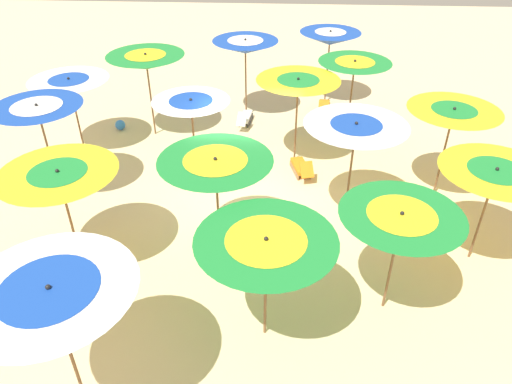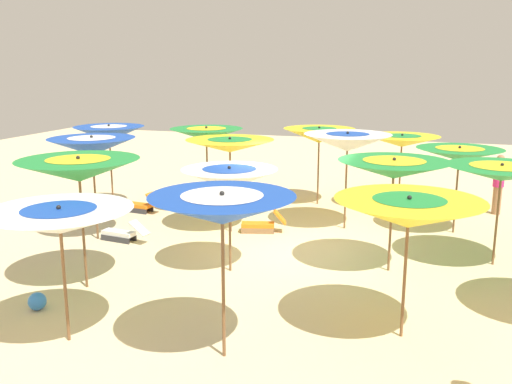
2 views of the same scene
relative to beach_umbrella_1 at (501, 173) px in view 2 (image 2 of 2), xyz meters
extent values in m
cube|color=beige|center=(0.59, -4.28, -2.00)|extent=(40.86, 40.86, 0.04)
cylinder|color=brown|center=(0.00, 0.00, -1.00)|extent=(0.05, 0.05, 1.97)
cone|color=#1E8C38|center=(0.00, 0.00, -0.01)|extent=(2.27, 2.27, 0.31)
cone|color=yellow|center=(0.00, 0.00, 0.07)|extent=(1.29, 1.29, 0.18)
sphere|color=black|center=(0.00, 0.00, 0.18)|extent=(0.07, 0.07, 0.07)
cylinder|color=brown|center=(-2.21, -0.76, -0.98)|extent=(0.05, 0.05, 2.00)
cone|color=#1E8C38|center=(-2.21, -0.76, 0.01)|extent=(2.10, 2.10, 0.31)
cone|color=yellow|center=(-2.21, -0.76, 0.09)|extent=(1.16, 1.16, 0.17)
sphere|color=black|center=(-2.21, -0.76, 0.20)|extent=(0.07, 0.07, 0.07)
cylinder|color=brown|center=(-4.26, -2.27, -0.98)|extent=(0.05, 0.05, 2.00)
cone|color=yellow|center=(-4.26, -2.27, 0.02)|extent=(2.15, 2.15, 0.32)
cone|color=#1E8C38|center=(-4.26, -2.27, 0.10)|extent=(1.08, 1.08, 0.16)
sphere|color=black|center=(-4.26, -2.27, 0.21)|extent=(0.07, 0.07, 0.07)
cylinder|color=brown|center=(3.94, -1.64, -0.99)|extent=(0.05, 0.05, 1.99)
cone|color=yellow|center=(3.94, -1.64, 0.01)|extent=(2.24, 2.24, 0.44)
cone|color=#1E8C38|center=(3.94, -1.64, 0.13)|extent=(1.09, 1.09, 0.21)
sphere|color=black|center=(3.94, -1.64, 0.26)|extent=(0.07, 0.07, 0.07)
cylinder|color=brown|center=(1.05, -2.09, -0.92)|extent=(0.05, 0.05, 2.12)
cone|color=#1E8C38|center=(1.05, -2.09, 0.14)|extent=(2.22, 2.22, 0.36)
cone|color=yellow|center=(1.05, -2.09, 0.23)|extent=(1.24, 1.24, 0.20)
sphere|color=black|center=(1.05, -2.09, 0.35)|extent=(0.07, 0.07, 0.07)
cylinder|color=brown|center=(-1.73, -3.45, -0.86)|extent=(0.05, 0.05, 2.24)
cone|color=white|center=(-1.73, -3.45, 0.26)|extent=(2.20, 2.20, 0.44)
cone|color=#1947B2|center=(-1.73, -3.45, 0.38)|extent=(1.08, 1.08, 0.22)
sphere|color=black|center=(-1.73, -3.45, 0.51)|extent=(0.07, 0.07, 0.07)
cylinder|color=brown|center=(-4.10, -4.66, -0.94)|extent=(0.05, 0.05, 2.09)
cone|color=yellow|center=(-4.10, -4.66, 0.11)|extent=(2.13, 2.13, 0.44)
cone|color=#1E8C38|center=(-4.10, -4.66, 0.22)|extent=(1.03, 1.03, 0.21)
sphere|color=black|center=(-4.10, -4.66, 0.35)|extent=(0.07, 0.07, 0.07)
cylinder|color=brown|center=(5.37, -4.06, -0.88)|extent=(0.05, 0.05, 2.21)
cone|color=#1947B2|center=(5.37, -4.06, 0.22)|extent=(2.05, 2.05, 0.41)
cone|color=white|center=(5.37, -4.06, 0.32)|extent=(1.14, 1.14, 0.23)
sphere|color=black|center=(5.37, -4.06, 0.46)|extent=(0.07, 0.07, 0.07)
cylinder|color=brown|center=(2.07, -5.20, -1.01)|extent=(0.05, 0.05, 1.94)
cone|color=white|center=(2.07, -5.20, -0.05)|extent=(1.93, 1.93, 0.40)
cone|color=#1947B2|center=(2.07, -5.20, 0.05)|extent=(1.08, 1.08, 0.22)
sphere|color=black|center=(2.07, -5.20, 0.18)|extent=(0.07, 0.07, 0.07)
cylinder|color=brown|center=(-0.57, -6.17, -0.88)|extent=(0.05, 0.05, 2.20)
cone|color=yellow|center=(-0.57, -6.17, 0.21)|extent=(2.19, 2.19, 0.32)
cone|color=#1E8C38|center=(-0.57, -6.17, 0.30)|extent=(1.10, 1.10, 0.16)
sphere|color=black|center=(-0.57, -6.17, 0.40)|extent=(0.07, 0.07, 0.07)
cylinder|color=brown|center=(-2.15, -7.46, -0.86)|extent=(0.05, 0.05, 2.25)
cone|color=#1E8C38|center=(-2.15, -7.46, 0.27)|extent=(2.04, 2.04, 0.34)
cone|color=yellow|center=(-2.15, -7.46, 0.35)|extent=(1.10, 1.10, 0.18)
sphere|color=black|center=(-2.15, -7.46, 0.46)|extent=(0.07, 0.07, 0.07)
cylinder|color=brown|center=(5.66, -6.52, -1.03)|extent=(0.05, 0.05, 1.90)
cone|color=white|center=(5.66, -6.52, -0.08)|extent=(2.17, 2.17, 0.37)
cone|color=#1947B2|center=(5.66, -6.52, 0.02)|extent=(1.09, 1.09, 0.19)
sphere|color=black|center=(5.66, -6.52, 0.14)|extent=(0.07, 0.07, 0.07)
cylinder|color=brown|center=(3.74, -7.51, -0.85)|extent=(0.05, 0.05, 2.27)
cone|color=#1E8C38|center=(3.74, -7.51, 0.29)|extent=(2.22, 2.22, 0.42)
cone|color=yellow|center=(3.74, -7.51, 0.39)|extent=(1.16, 1.16, 0.22)
sphere|color=black|center=(3.74, -7.51, 0.53)|extent=(0.07, 0.07, 0.07)
cylinder|color=brown|center=(1.02, -9.05, -0.85)|extent=(0.05, 0.05, 2.27)
cone|color=#1947B2|center=(1.02, -9.05, 0.29)|extent=(2.04, 2.04, 0.41)
cone|color=white|center=(1.02, -9.05, 0.39)|extent=(1.11, 1.11, 0.22)
sphere|color=black|center=(1.02, -9.05, 0.52)|extent=(0.07, 0.07, 0.07)
cylinder|color=brown|center=(-1.67, -10.27, -0.87)|extent=(0.05, 0.05, 2.22)
cone|color=#1947B2|center=(-1.67, -10.27, 0.23)|extent=(2.00, 2.00, 0.43)
cone|color=white|center=(-1.67, -10.27, 0.34)|extent=(1.02, 1.02, 0.22)
sphere|color=black|center=(-1.67, -10.27, 0.48)|extent=(0.07, 0.07, 0.07)
cube|color=#333338|center=(1.13, -8.50, -1.91)|extent=(0.14, 0.82, 0.14)
cube|color=#333338|center=(0.85, -8.46, -1.91)|extent=(0.14, 0.82, 0.14)
cube|color=white|center=(0.99, -8.48, -1.79)|extent=(0.38, 0.85, 0.10)
cube|color=white|center=(1.06, -7.87, -1.60)|extent=(0.33, 0.47, 0.33)
cube|color=olive|center=(-0.56, -5.45, -1.91)|extent=(0.25, 0.81, 0.14)
cube|color=olive|center=(-0.89, -5.54, -1.91)|extent=(0.25, 0.81, 0.14)
cube|color=orange|center=(-0.72, -5.49, -1.79)|extent=(0.54, 0.89, 0.10)
cube|color=orange|center=(-0.87, -4.95, -1.58)|extent=(0.41, 0.40, 0.36)
cube|color=#333338|center=(-1.42, -9.48, -1.91)|extent=(0.13, 0.91, 0.14)
cube|color=#333338|center=(-1.76, -9.44, -1.91)|extent=(0.13, 0.91, 0.14)
cube|color=orange|center=(-1.59, -9.46, -1.79)|extent=(0.44, 0.94, 0.10)
cube|color=orange|center=(-1.52, -8.87, -1.57)|extent=(0.38, 0.36, 0.39)
cylinder|color=#A3704C|center=(-4.50, 0.42, -1.59)|extent=(0.24, 0.24, 0.80)
cylinder|color=#D82672|center=(-4.50, 0.42, -0.84)|extent=(0.30, 0.30, 0.70)
sphere|color=#A3704C|center=(-4.50, 0.42, -0.38)|extent=(0.22, 0.22, 0.22)
sphere|color=#337FE5|center=(4.89, -7.72, -1.83)|extent=(0.31, 0.31, 0.31)
camera|label=1|loc=(-0.18, 5.74, 4.94)|focal=33.90mm
camera|label=2|loc=(12.38, -1.30, 2.19)|focal=39.59mm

